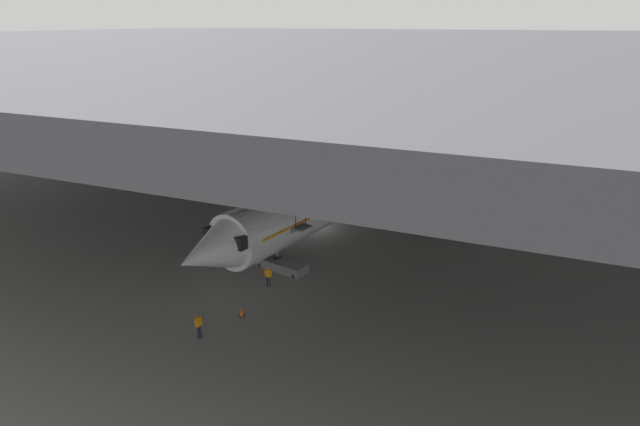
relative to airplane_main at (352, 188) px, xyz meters
The scene contains 9 objects.
ground_plane 5.30m from the airplane_main, 153.48° to the right, with size 110.00×110.00×0.00m, color gray.
hangar_structure 17.44m from the airplane_main, 106.33° to the left, with size 121.00×99.00×16.36m.
airplane_main is the anchor object (origin of this frame).
boarding_stairs 11.51m from the airplane_main, 97.56° to the right, with size 4.59×2.25×4.86m.
crew_worker_near_nose 21.76m from the airplane_main, 94.32° to the right, with size 0.30×0.54×1.64m.
crew_worker_by_stairs 14.28m from the airplane_main, 94.38° to the right, with size 0.54×0.30×1.56m.
airplane_distant 47.48m from the airplane_main, 125.00° to the left, with size 31.51×31.85×10.85m.
traffic_cone_orange 18.62m from the airplane_main, 92.12° to the right, with size 0.36×0.36×0.60m.
baggage_tug 9.56m from the airplane_main, 30.04° to the left, with size 1.59×2.36×0.90m.
Camera 1 is at (19.86, -42.85, 18.02)m, focal length 30.64 mm.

